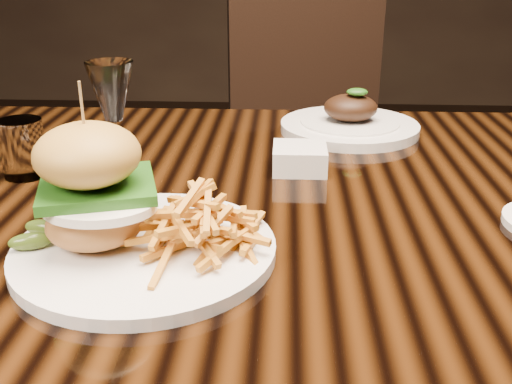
{
  "coord_description": "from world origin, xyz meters",
  "views": [
    {
      "loc": [
        -0.01,
        -0.8,
        1.08
      ],
      "look_at": [
        -0.05,
        -0.16,
        0.81
      ],
      "focal_mm": 42.0,
      "sensor_mm": 36.0,
      "label": 1
    }
  ],
  "objects_px": {
    "burger_plate": "(137,214)",
    "dining_table": "(292,237)",
    "wine_glass": "(112,96)",
    "far_dish": "(350,123)",
    "chair_far": "(312,142)"
  },
  "relations": [
    {
      "from": "dining_table",
      "to": "chair_far",
      "type": "bearing_deg",
      "value": 85.73
    },
    {
      "from": "far_dish",
      "to": "chair_far",
      "type": "distance_m",
      "value": 0.64
    },
    {
      "from": "dining_table",
      "to": "wine_glass",
      "type": "height_order",
      "value": "wine_glass"
    },
    {
      "from": "burger_plate",
      "to": "far_dish",
      "type": "bearing_deg",
      "value": 56.17
    },
    {
      "from": "burger_plate",
      "to": "dining_table",
      "type": "bearing_deg",
      "value": 45.37
    },
    {
      "from": "far_dish",
      "to": "chair_far",
      "type": "height_order",
      "value": "chair_far"
    },
    {
      "from": "far_dish",
      "to": "wine_glass",
      "type": "bearing_deg",
      "value": -142.26
    },
    {
      "from": "dining_table",
      "to": "burger_plate",
      "type": "distance_m",
      "value": 0.3
    },
    {
      "from": "dining_table",
      "to": "burger_plate",
      "type": "bearing_deg",
      "value": -130.39
    },
    {
      "from": "far_dish",
      "to": "dining_table",
      "type": "bearing_deg",
      "value": -110.16
    },
    {
      "from": "dining_table",
      "to": "wine_glass",
      "type": "bearing_deg",
      "value": 177.66
    },
    {
      "from": "dining_table",
      "to": "wine_glass",
      "type": "relative_size",
      "value": 8.87
    },
    {
      "from": "burger_plate",
      "to": "wine_glass",
      "type": "distance_m",
      "value": 0.25
    },
    {
      "from": "dining_table",
      "to": "far_dish",
      "type": "distance_m",
      "value": 0.33
    },
    {
      "from": "burger_plate",
      "to": "far_dish",
      "type": "distance_m",
      "value": 0.58
    }
  ]
}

